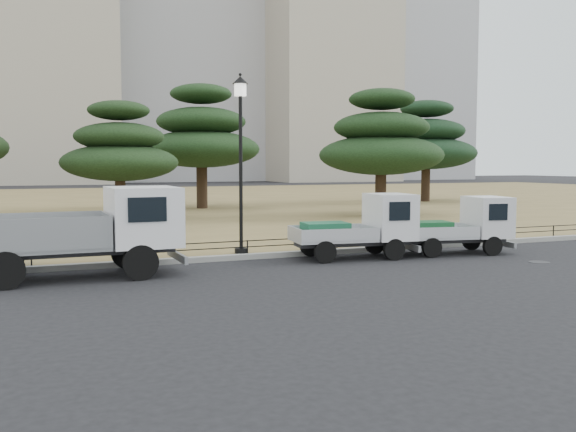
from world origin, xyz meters
name	(u,v)px	position (x,y,z in m)	size (l,w,h in m)	color
ground	(317,270)	(0.00, 0.00, 0.00)	(220.00, 220.00, 0.00)	black
lawn	(131,203)	(0.00, 30.60, 0.07)	(120.00, 56.00, 0.15)	olive
curb	(280,255)	(0.00, 2.60, 0.08)	(120.00, 0.25, 0.16)	gray
truck_large	(88,228)	(-5.70, 1.28, 1.24)	(5.14, 2.12, 2.23)	black
truck_kei_front	(363,226)	(2.24, 1.55, 0.95)	(3.78, 1.98, 1.92)	black
truck_kei_rear	(462,225)	(5.63, 1.18, 0.89)	(3.62, 2.03, 1.79)	black
street_lamp	(241,134)	(-1.15, 2.90, 3.70)	(0.47, 0.47, 5.24)	black
pipe_fence	(278,242)	(0.00, 2.75, 0.44)	(38.00, 0.04, 0.40)	black
manhole	(539,262)	(6.50, -1.20, 0.01)	(0.60, 0.60, 0.01)	#2D2D30
pine_center_left	(120,151)	(-2.71, 16.65, 3.45)	(5.62, 5.62, 5.72)	black
pine_center_right	(201,137)	(2.92, 22.38, 4.45)	(7.00, 7.00, 7.42)	black
pine_east_near	(381,142)	(10.16, 13.72, 3.93)	(6.48, 6.48, 6.55)	black
pine_east_far	(426,143)	(19.59, 23.25, 4.29)	(7.14, 7.14, 7.17)	black
tower_east	(324,35)	(40.00, 82.00, 24.00)	(20.00, 18.00, 48.00)	#AAA08C
radio_tower	(470,19)	(72.00, 85.00, 30.04)	(1.80, 1.80, 63.00)	#D83F33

